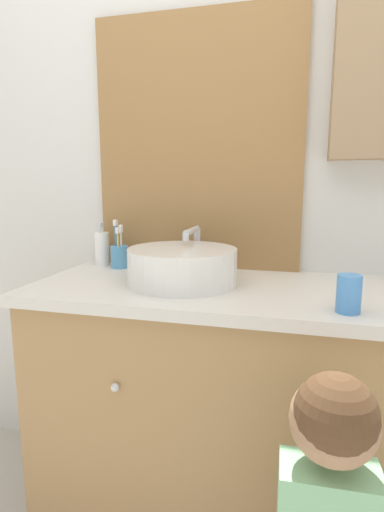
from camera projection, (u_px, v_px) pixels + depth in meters
name	position (u px, v px, depth m)	size (l,w,h in m)	color
wall_back	(256.00, 159.00, 1.47)	(3.20, 0.18, 2.50)	silver
vanity_counter	(231.00, 412.00, 1.34)	(1.29, 0.56, 0.87)	#A37A4C
sink_basin	(183.00, 265.00, 1.28)	(0.35, 0.40, 0.17)	white
toothbrush_holder	(119.00, 254.00, 1.53)	(0.07, 0.07, 0.19)	#4C93C6
soap_dispenser	(102.00, 248.00, 1.57)	(0.06, 0.06, 0.17)	white
drinking_cup	(349.00, 294.00, 0.99)	(0.06, 0.06, 0.10)	#4789D1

